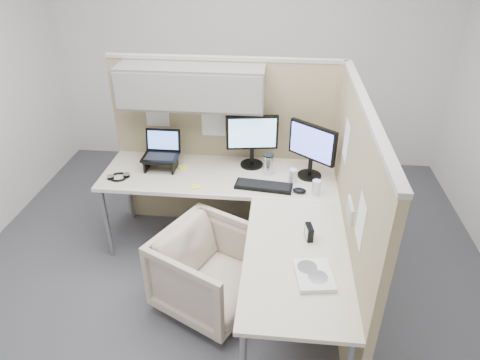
# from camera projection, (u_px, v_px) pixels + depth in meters

# --- Properties ---
(ground) EXTENTS (4.50, 4.50, 0.00)m
(ground) POSITION_uv_depth(u_px,v_px,m) (225.00, 283.00, 3.54)
(ground) COLOR #404046
(ground) RESTS_ON ground
(partition_back) EXTENTS (2.00, 0.36, 1.63)m
(partition_back) POSITION_uv_depth(u_px,v_px,m) (211.00, 120.00, 3.71)
(partition_back) COLOR tan
(partition_back) RESTS_ON ground
(partition_right) EXTENTS (0.07, 2.03, 1.63)m
(partition_right) POSITION_uv_depth(u_px,v_px,m) (349.00, 213.00, 2.99)
(partition_right) COLOR tan
(partition_right) RESTS_ON ground
(desk) EXTENTS (2.00, 1.98, 0.73)m
(desk) POSITION_uv_depth(u_px,v_px,m) (242.00, 206.00, 3.29)
(desk) COLOR beige
(desk) RESTS_ON ground
(office_chair) EXTENTS (0.89, 0.91, 0.71)m
(office_chair) POSITION_uv_depth(u_px,v_px,m) (210.00, 268.00, 3.18)
(office_chair) COLOR beige
(office_chair) RESTS_ON ground
(monitor_left) EXTENTS (0.44, 0.20, 0.47)m
(monitor_left) POSITION_uv_depth(u_px,v_px,m) (252.00, 137.00, 3.63)
(monitor_left) COLOR black
(monitor_left) RESTS_ON desk
(monitor_right) EXTENTS (0.37, 0.30, 0.47)m
(monitor_right) POSITION_uv_depth(u_px,v_px,m) (312.00, 147.00, 3.47)
(monitor_right) COLOR black
(monitor_right) RESTS_ON desk
(laptop_station) EXTENTS (0.30, 0.26, 0.32)m
(laptop_station) POSITION_uv_depth(u_px,v_px,m) (161.00, 155.00, 3.68)
(laptop_station) COLOR black
(laptop_station) RESTS_ON desk
(keyboard) EXTENTS (0.47, 0.20, 0.02)m
(keyboard) POSITION_uv_depth(u_px,v_px,m) (264.00, 186.00, 3.44)
(keyboard) COLOR black
(keyboard) RESTS_ON desk
(mouse) EXTENTS (0.12, 0.09, 0.04)m
(mouse) POSITION_uv_depth(u_px,v_px,m) (299.00, 191.00, 3.37)
(mouse) COLOR black
(mouse) RESTS_ON desk
(travel_mug) EXTENTS (0.08, 0.08, 0.18)m
(travel_mug) POSITION_uv_depth(u_px,v_px,m) (268.00, 164.00, 3.60)
(travel_mug) COLOR silver
(travel_mug) RESTS_ON desk
(soda_can_green) EXTENTS (0.07, 0.07, 0.12)m
(soda_can_green) POSITION_uv_depth(u_px,v_px,m) (316.00, 187.00, 3.34)
(soda_can_green) COLOR silver
(soda_can_green) RESTS_ON desk
(soda_can_silver) EXTENTS (0.07, 0.07, 0.12)m
(soda_can_silver) POSITION_uv_depth(u_px,v_px,m) (293.00, 176.00, 3.49)
(soda_can_silver) COLOR silver
(soda_can_silver) RESTS_ON desk
(sticky_note_c) EXTENTS (0.10, 0.10, 0.01)m
(sticky_note_c) POSITION_uv_depth(u_px,v_px,m) (183.00, 167.00, 3.73)
(sticky_note_c) COLOR yellow
(sticky_note_c) RESTS_ON desk
(sticky_note_a) EXTENTS (0.10, 0.10, 0.01)m
(sticky_note_a) POSITION_uv_depth(u_px,v_px,m) (196.00, 186.00, 3.46)
(sticky_note_a) COLOR yellow
(sticky_note_a) RESTS_ON desk
(headphones) EXTENTS (0.19, 0.19, 0.03)m
(headphones) POSITION_uv_depth(u_px,v_px,m) (119.00, 177.00, 3.57)
(headphones) COLOR black
(headphones) RESTS_ON desk
(paper_stack) EXTENTS (0.26, 0.30, 0.03)m
(paper_stack) POSITION_uv_depth(u_px,v_px,m) (314.00, 275.00, 2.56)
(paper_stack) COLOR white
(paper_stack) RESTS_ON desk
(desk_clock) EXTENTS (0.06, 0.11, 0.10)m
(desk_clock) POSITION_uv_depth(u_px,v_px,m) (309.00, 232.00, 2.86)
(desk_clock) COLOR black
(desk_clock) RESTS_ON desk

